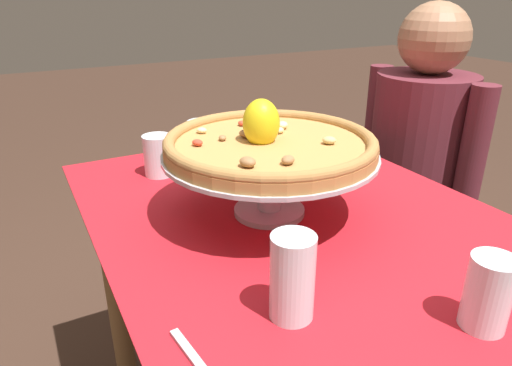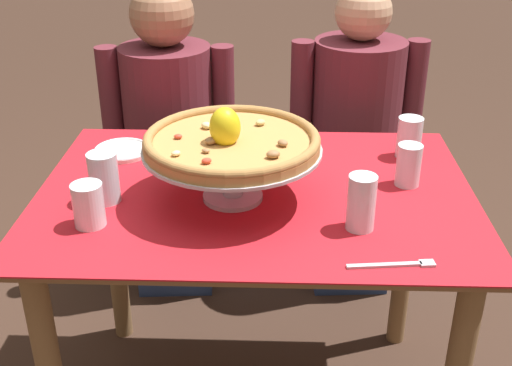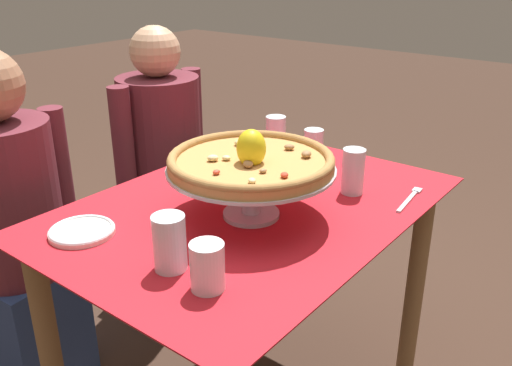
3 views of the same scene
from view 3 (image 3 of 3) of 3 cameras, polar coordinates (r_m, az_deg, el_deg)
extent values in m
cylinder|color=olive|center=(1.95, 16.18, -10.27)|extent=(0.06, 0.06, 0.72)
cylinder|color=olive|center=(1.69, -20.48, -16.76)|extent=(0.06, 0.06, 0.72)
cylinder|color=olive|center=(2.22, 0.65, -5.01)|extent=(0.06, 0.06, 0.72)
cube|color=olive|center=(1.54, -0.56, -2.80)|extent=(1.08, 0.77, 0.02)
cube|color=red|center=(1.53, -0.57, -2.31)|extent=(1.12, 0.81, 0.00)
cylinder|color=#B7B7C1|center=(1.46, -0.50, -3.22)|extent=(0.15, 0.15, 0.01)
cylinder|color=#B7B7C1|center=(1.44, -0.51, -0.88)|extent=(0.05, 0.05, 0.12)
cylinder|color=#B7B7C1|center=(1.41, -0.52, 1.47)|extent=(0.44, 0.44, 0.01)
cylinder|color=#BC8447|center=(1.41, -0.52, 2.03)|extent=(0.43, 0.43, 0.02)
torus|color=#A6743E|center=(1.40, -0.52, 2.59)|extent=(0.43, 0.43, 0.02)
ellipsoid|color=#996B42|center=(1.31, 0.73, 1.28)|extent=(0.02, 0.02, 0.01)
ellipsoid|color=beige|center=(1.39, -4.51, 2.61)|extent=(0.04, 0.04, 0.02)
ellipsoid|color=#C63D28|center=(1.31, -4.13, 1.14)|extent=(0.02, 0.02, 0.01)
ellipsoid|color=beige|center=(1.37, -0.93, 2.30)|extent=(0.03, 0.03, 0.01)
ellipsoid|color=#996B42|center=(1.35, -0.83, 1.99)|extent=(0.04, 0.04, 0.02)
ellipsoid|color=tan|center=(1.51, -1.84, 4.20)|extent=(0.03, 0.03, 0.01)
ellipsoid|color=beige|center=(1.26, -0.41, 0.26)|extent=(0.03, 0.03, 0.01)
ellipsoid|color=beige|center=(1.40, -0.16, 2.60)|extent=(0.03, 0.03, 0.01)
ellipsoid|color=beige|center=(1.40, -3.09, 2.63)|extent=(0.03, 0.03, 0.01)
ellipsoid|color=#996B42|center=(1.42, 5.25, 3.02)|extent=(0.04, 0.03, 0.02)
ellipsoid|color=#C63D28|center=(1.29, 2.97, 0.85)|extent=(0.03, 0.03, 0.01)
ellipsoid|color=#996B42|center=(1.47, 3.49, 3.76)|extent=(0.03, 0.04, 0.02)
ellipsoid|color=#4C7533|center=(1.39, -0.06, 2.61)|extent=(0.03, 0.03, 0.01)
ellipsoid|color=yellow|center=(1.37, -0.50, 3.62)|extent=(0.09, 0.09, 0.10)
cylinder|color=silver|center=(1.84, 5.98, 3.86)|extent=(0.06, 0.06, 0.11)
cylinder|color=silver|center=(1.85, 5.94, 3.05)|extent=(0.06, 0.06, 0.06)
cylinder|color=white|center=(1.96, 2.06, 5.25)|extent=(0.07, 0.07, 0.12)
cylinder|color=silver|center=(1.96, 2.05, 4.58)|extent=(0.06, 0.06, 0.07)
cylinder|color=white|center=(1.15, -5.07, -8.62)|extent=(0.07, 0.07, 0.10)
cylinder|color=silver|center=(1.16, -5.03, -9.74)|extent=(0.06, 0.06, 0.05)
cylinder|color=silver|center=(1.61, 10.04, 1.21)|extent=(0.07, 0.07, 0.13)
cylinder|color=silver|center=(1.62, 9.98, 0.37)|extent=(0.06, 0.06, 0.08)
cylinder|color=silver|center=(1.22, -8.96, -6.14)|extent=(0.07, 0.07, 0.13)
cylinder|color=silver|center=(1.24, -8.86, -7.65)|extent=(0.07, 0.07, 0.05)
cylinder|color=silver|center=(1.44, -17.61, -4.86)|extent=(0.16, 0.16, 0.01)
torus|color=white|center=(1.44, -17.64, -4.64)|extent=(0.16, 0.16, 0.01)
cube|color=#B7B7C1|center=(1.60, 15.43, -1.85)|extent=(0.16, 0.03, 0.01)
cube|color=#B7B7C1|center=(1.68, 16.37, -0.73)|extent=(0.03, 0.03, 0.01)
cube|color=navy|center=(2.09, -22.34, -13.35)|extent=(0.30, 0.34, 0.44)
cylinder|color=maroon|center=(1.87, -24.45, -1.60)|extent=(0.34, 0.34, 0.50)
cylinder|color=maroon|center=(1.96, -19.79, 1.36)|extent=(0.08, 0.08, 0.42)
cube|color=navy|center=(2.44, -9.06, -6.33)|extent=(0.30, 0.34, 0.44)
cylinder|color=maroon|center=(2.25, -9.80, 4.36)|extent=(0.34, 0.34, 0.52)
sphere|color=tan|center=(2.17, -10.44, 13.29)|extent=(0.19, 0.19, 0.19)
cylinder|color=maroon|center=(2.11, -13.61, 3.87)|extent=(0.08, 0.08, 0.44)
cylinder|color=maroon|center=(2.38, -6.55, 6.54)|extent=(0.08, 0.08, 0.44)
camera|label=1|loc=(1.84, 26.74, 14.31)|focal=32.26mm
camera|label=2|loc=(1.30, 69.89, 13.85)|focal=45.31mm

